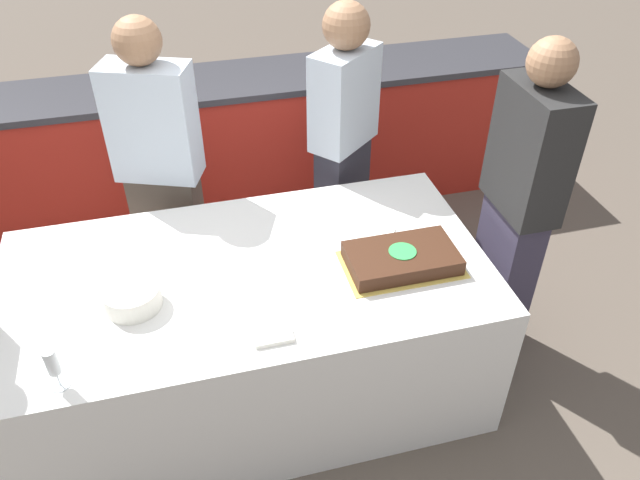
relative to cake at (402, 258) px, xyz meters
The scene contains 11 objects.
ground_plane 1.03m from the cake, 168.57° to the left, with size 14.00×14.00×0.00m, color brown.
back_counter 1.90m from the cake, 110.40° to the left, with size 4.40×0.58×0.92m.
dining_table 0.78m from the cake, 168.57° to the left, with size 2.07×1.09×0.75m.
cake is the anchor object (origin of this frame).
plate_stack 1.12m from the cake, behind, with size 0.23×0.23×0.09m.
wine_glass 1.41m from the cake, 167.13° to the right, with size 0.07×0.07×0.17m.
side_plate_near_cake 0.30m from the cake, 95.30° to the left, with size 0.21×0.21×0.00m.
utensil_pile 0.68m from the cake, 155.27° to the right, with size 0.15×0.08×0.02m.
person_cutting_cake 0.90m from the cake, 90.00° to the left, with size 0.41×0.39×1.60m.
person_seated_right 0.62m from the cake, 12.31° to the left, with size 0.20×0.39×1.64m.
person_standing_back 1.31m from the cake, 136.68° to the left, with size 0.45×0.34×1.61m.
Camera 1 is at (-0.20, -2.03, 2.47)m, focal length 35.00 mm.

